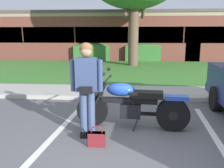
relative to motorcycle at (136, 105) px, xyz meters
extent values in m
plane|color=#565659|center=(-0.24, -1.07, -0.48)|extent=(140.00, 140.00, 0.00)
cube|color=#ADA89E|center=(-0.24, 2.03, -0.42)|extent=(60.00, 0.20, 0.12)
cube|color=#ADA89E|center=(-0.24, 2.88, -0.44)|extent=(60.00, 1.50, 0.08)
cube|color=#3D752D|center=(-0.24, 7.66, -0.45)|extent=(60.00, 8.06, 0.06)
cube|color=silver|center=(-1.55, -0.87, -0.48)|extent=(0.49, 4.39, 0.01)
cube|color=silver|center=(1.39, -0.87, -0.48)|extent=(0.49, 4.39, 0.01)
cylinder|color=black|center=(-0.89, 0.07, -0.16)|extent=(0.65, 0.15, 0.64)
cylinder|color=black|center=(-0.89, 0.07, -0.16)|extent=(0.19, 0.14, 0.18)
cylinder|color=black|center=(0.71, -0.07, -0.16)|extent=(0.65, 0.23, 0.64)
cylinder|color=black|center=(0.71, -0.07, -0.16)|extent=(0.20, 0.21, 0.18)
cube|color=black|center=(-0.89, 0.07, 0.19)|extent=(0.45, 0.18, 0.06)
cube|color=blue|center=(0.76, -0.07, 0.18)|extent=(0.46, 0.24, 0.08)
cylinder|color=black|center=(-0.76, -0.02, 0.12)|extent=(0.31, 0.07, 0.58)
cylinder|color=black|center=(-0.74, 0.14, 0.12)|extent=(0.31, 0.07, 0.58)
sphere|color=black|center=(-0.72, 0.06, 0.38)|extent=(0.17, 0.17, 0.17)
cylinder|color=black|center=(-0.58, 0.05, 0.50)|extent=(0.09, 0.72, 0.03)
cylinder|color=black|center=(-0.61, -0.31, 0.50)|extent=(0.05, 0.10, 0.04)
cylinder|color=black|center=(-0.54, 0.40, 0.50)|extent=(0.05, 0.10, 0.04)
sphere|color=black|center=(-0.62, -0.25, 0.66)|extent=(0.08, 0.08, 0.08)
sphere|color=black|center=(-0.57, 0.35, 0.66)|extent=(0.08, 0.08, 0.08)
cube|color=black|center=(-0.14, 0.01, 0.08)|extent=(1.10, 0.19, 0.10)
ellipsoid|color=blue|center=(-0.31, 0.02, 0.30)|extent=(0.59, 0.37, 0.26)
cube|color=black|center=(0.19, -0.02, 0.22)|extent=(0.66, 0.33, 0.12)
cube|color=black|center=(-0.11, 0.01, -0.12)|extent=(0.42, 0.27, 0.28)
cylinder|color=black|center=(-0.14, 0.01, 0.04)|extent=(0.18, 0.13, 0.21)
cylinder|color=black|center=(-0.08, 0.00, 0.04)|extent=(0.18, 0.13, 0.21)
cylinder|color=black|center=(0.27, 0.11, -0.22)|extent=(0.60, 0.13, 0.08)
cylinder|color=black|center=(0.47, 0.10, -0.22)|extent=(0.60, 0.13, 0.08)
cylinder|color=black|center=(0.00, -0.16, -0.33)|extent=(0.13, 0.11, 0.30)
cube|color=black|center=(-0.83, -0.45, -0.43)|extent=(0.12, 0.25, 0.10)
cube|color=black|center=(-0.97, -0.46, -0.43)|extent=(0.12, 0.25, 0.10)
cylinder|color=#3D4C70|center=(-0.83, -0.43, -0.05)|extent=(0.14, 0.14, 0.86)
cylinder|color=#3D4C70|center=(-0.97, -0.44, -0.05)|extent=(0.14, 0.14, 0.86)
cube|color=navy|center=(-0.90, -0.43, 0.67)|extent=(0.39, 0.24, 0.58)
cube|color=navy|center=(-0.90, -0.43, 0.94)|extent=(0.31, 0.22, 0.06)
sphere|color=#A87A5B|center=(-0.90, -0.43, 1.08)|extent=(0.21, 0.21, 0.21)
sphere|color=brown|center=(-0.90, -0.42, 1.11)|extent=(0.23, 0.23, 0.23)
cube|color=black|center=(-0.89, -0.56, 0.42)|extent=(0.23, 0.11, 0.12)
cylinder|color=navy|center=(-0.66, -0.42, 0.65)|extent=(0.09, 0.09, 0.56)
cylinder|color=navy|center=(-1.14, -0.45, 0.65)|extent=(0.09, 0.09, 0.56)
cube|color=maroon|center=(-0.68, -0.84, -0.36)|extent=(0.28, 0.12, 0.24)
cube|color=maroon|center=(-0.68, -0.84, -0.26)|extent=(0.28, 0.13, 0.04)
torus|color=maroon|center=(-0.68, -0.84, -0.22)|extent=(0.20, 0.02, 0.20)
cylinder|color=black|center=(2.01, 1.25, -0.18)|extent=(0.29, 0.62, 0.60)
cylinder|color=brown|center=(0.09, 9.43, 1.28)|extent=(0.58, 0.58, 3.53)
cylinder|color=brown|center=(0.62, 9.43, 2.79)|extent=(0.20, 1.19, 1.06)
cylinder|color=brown|center=(-0.38, 9.43, 3.10)|extent=(0.20, 1.12, 1.62)
cube|color=#336B2D|center=(-2.74, 11.98, 0.07)|extent=(2.49, 0.90, 1.10)
ellipsoid|color=#336B2D|center=(-2.74, 11.98, 0.62)|extent=(2.36, 0.84, 0.28)
cube|color=#336B2D|center=(0.81, 11.98, 0.07)|extent=(2.40, 0.90, 1.10)
ellipsoid|color=#336B2D|center=(0.81, 11.98, 0.62)|extent=(2.28, 0.84, 0.28)
cube|color=brown|center=(-0.20, 17.92, 1.17)|extent=(22.01, 11.94, 3.31)
cube|color=#998466|center=(-0.20, 11.99, 2.71)|extent=(22.01, 0.10, 0.24)
cube|color=#4C4742|center=(-0.20, 17.92, 2.93)|extent=(22.23, 12.06, 0.20)
cube|color=#1E282D|center=(-0.20, 11.98, 1.34)|extent=(18.71, 0.06, 1.10)
cube|color=brown|center=(-7.68, 11.97, 1.34)|extent=(0.08, 0.04, 1.20)
cube|color=brown|center=(-3.94, 11.97, 1.34)|extent=(0.08, 0.04, 1.20)
cube|color=brown|center=(-0.20, 11.97, 1.34)|extent=(0.08, 0.04, 1.20)
cube|color=brown|center=(3.54, 11.97, 1.34)|extent=(0.08, 0.04, 1.20)
cube|color=#473323|center=(4.20, 11.99, 0.57)|extent=(1.00, 0.08, 2.10)
camera|label=1|loc=(-0.16, -4.44, 1.35)|focal=37.46mm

